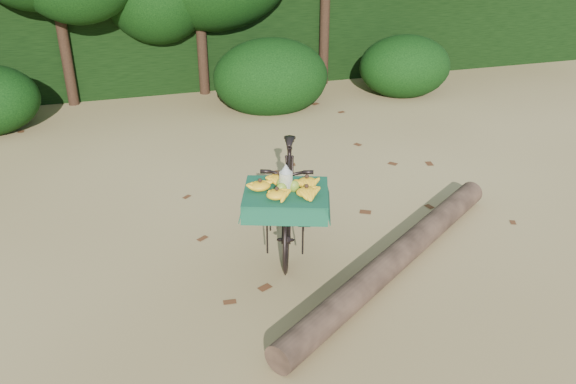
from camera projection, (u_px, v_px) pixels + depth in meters
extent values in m
plane|color=tan|center=(236.00, 244.00, 6.55)|extent=(80.00, 80.00, 0.00)
imported|color=black|center=(288.00, 196.00, 6.36)|extent=(1.05, 1.87, 1.08)
cube|color=black|center=(286.00, 193.00, 5.67)|extent=(0.52, 0.58, 0.03)
cube|color=#154F31|center=(286.00, 191.00, 5.66)|extent=(0.94, 0.86, 0.01)
ellipsoid|color=olive|center=(294.00, 186.00, 5.63)|extent=(0.10, 0.08, 0.11)
ellipsoid|color=olive|center=(282.00, 183.00, 5.68)|extent=(0.10, 0.08, 0.11)
ellipsoid|color=olive|center=(281.00, 189.00, 5.58)|extent=(0.10, 0.08, 0.11)
cylinder|color=#EAE5C6|center=(286.00, 180.00, 5.62)|extent=(0.13, 0.13, 0.16)
cylinder|color=brown|center=(395.00, 258.00, 6.05)|extent=(3.17, 2.38, 0.27)
cube|color=black|center=(167.00, 34.00, 11.54)|extent=(26.00, 1.80, 1.80)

